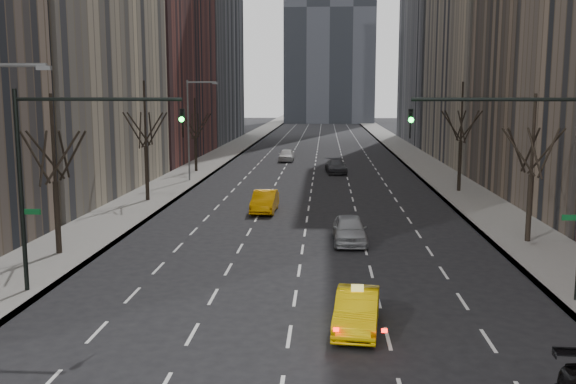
# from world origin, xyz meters

# --- Properties ---
(sidewalk_left) EXTENTS (4.50, 320.00, 0.15)m
(sidewalk_left) POSITION_xyz_m (-12.25, 70.00, 0.07)
(sidewalk_left) COLOR slate
(sidewalk_left) RESTS_ON ground
(sidewalk_right) EXTENTS (4.50, 320.00, 0.15)m
(sidewalk_right) POSITION_xyz_m (12.25, 70.00, 0.07)
(sidewalk_right) COLOR slate
(sidewalk_right) RESTS_ON ground
(tree_lw_b) EXTENTS (3.36, 3.50, 7.82)m
(tree_lw_b) POSITION_xyz_m (-12.00, 18.00, 3.72)
(tree_lw_b) COLOR black
(tree_lw_b) RESTS_ON ground
(tree_lw_c) EXTENTS (3.36, 3.50, 8.74)m
(tree_lw_c) POSITION_xyz_m (-12.00, 34.00, 4.04)
(tree_lw_c) COLOR black
(tree_lw_c) RESTS_ON ground
(tree_lw_d) EXTENTS (3.36, 3.50, 7.36)m
(tree_lw_d) POSITION_xyz_m (-12.00, 52.00, 3.56)
(tree_lw_d) COLOR black
(tree_lw_d) RESTS_ON ground
(tree_rw_b) EXTENTS (3.36, 3.50, 7.82)m
(tree_rw_b) POSITION_xyz_m (12.00, 22.00, 3.72)
(tree_rw_b) COLOR black
(tree_rw_b) RESTS_ON ground
(tree_rw_c) EXTENTS (3.36, 3.50, 8.74)m
(tree_rw_c) POSITION_xyz_m (12.00, 40.00, 4.04)
(tree_rw_c) COLOR black
(tree_rw_c) RESTS_ON ground
(traffic_mast_left) EXTENTS (6.69, 0.39, 8.00)m
(traffic_mast_left) POSITION_xyz_m (-9.11, 12.00, 5.49)
(traffic_mast_left) COLOR black
(traffic_mast_left) RESTS_ON ground
(traffic_mast_right) EXTENTS (6.69, 0.39, 8.00)m
(traffic_mast_right) POSITION_xyz_m (9.11, 12.00, 5.49)
(traffic_mast_right) COLOR black
(traffic_mast_right) RESTS_ON ground
(streetlight_far) EXTENTS (2.83, 0.22, 9.00)m
(streetlight_far) POSITION_xyz_m (-10.84, 45.00, 5.62)
(streetlight_far) COLOR slate
(streetlight_far) RESTS_ON ground
(taxi_sedan) EXTENTS (1.84, 4.20, 1.34)m
(taxi_sedan) POSITION_xyz_m (2.26, 8.81, 0.67)
(taxi_sedan) COLOR yellow
(taxi_sedan) RESTS_ON ground
(silver_sedan_ahead) EXTENTS (1.87, 4.43, 1.50)m
(silver_sedan_ahead) POSITION_xyz_m (2.47, 21.57, 0.75)
(silver_sedan_ahead) COLOR #9A9CA1
(silver_sedan_ahead) RESTS_ON ground
(far_taxi) EXTENTS (1.66, 4.46, 1.46)m
(far_taxi) POSITION_xyz_m (-2.93, 30.41, 0.73)
(far_taxi) COLOR #FFA205
(far_taxi) RESTS_ON ground
(far_suv_grey) EXTENTS (2.35, 4.89, 1.37)m
(far_suv_grey) POSITION_xyz_m (2.22, 52.18, 0.69)
(far_suv_grey) COLOR #313237
(far_suv_grey) RESTS_ON ground
(far_car_white) EXTENTS (1.74, 4.29, 1.46)m
(far_car_white) POSITION_xyz_m (-3.47, 63.28, 0.73)
(far_car_white) COLOR silver
(far_car_white) RESTS_ON ground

